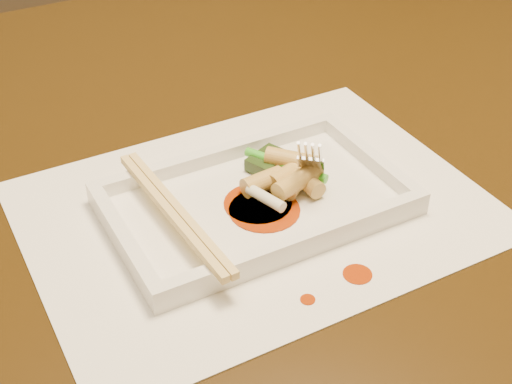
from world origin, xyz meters
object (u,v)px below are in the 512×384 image
plate_base (256,205)px  fork (316,101)px  chopstick_a (170,213)px  table (130,251)px  placemat (256,209)px

plate_base → fork: fork is taller
plate_base → chopstick_a: bearing=180.0°
chopstick_a → fork: bearing=6.8°
plate_base → fork: bearing=14.4°
table → chopstick_a: bearing=-86.7°
plate_base → chopstick_a: (-0.08, 0.00, 0.02)m
plate_base → fork: size_ratio=1.86×
table → placemat: size_ratio=3.50×
placemat → fork: (0.07, 0.02, 0.08)m
table → chopstick_a: size_ratio=7.37×
placemat → plate_base: plate_base is taller
table → placemat: placemat is taller
chopstick_a → fork: fork is taller
chopstick_a → fork: size_ratio=1.36×
plate_base → chopstick_a: chopstick_a is taller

